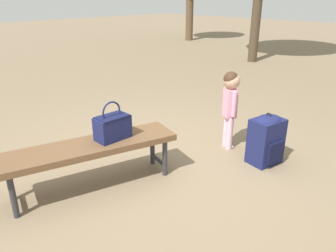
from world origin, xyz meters
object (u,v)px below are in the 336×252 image
at_px(park_bench, 91,150).
at_px(handbag, 113,126).
at_px(child_standing, 230,98).
at_px(backpack_large, 266,138).

bearing_deg(park_bench, handbag, -13.89).
relative_size(handbag, child_standing, 0.40).
xyz_separation_m(child_standing, backpack_large, (-0.03, -0.51, -0.33)).
distance_m(park_bench, child_standing, 1.68).
height_order(park_bench, backpack_large, backpack_large).
bearing_deg(park_bench, backpack_large, -29.91).
height_order(park_bench, handbag, handbag).
bearing_deg(backpack_large, child_standing, 86.82).
bearing_deg(child_standing, handbag, 165.86).
distance_m(park_bench, handbag, 0.29).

